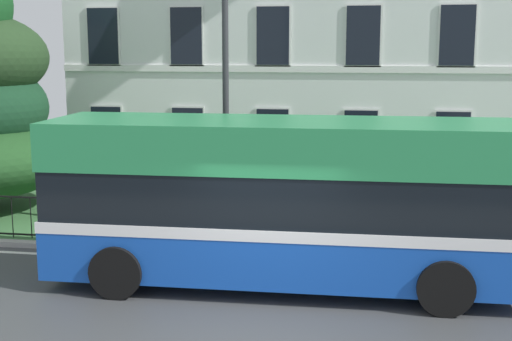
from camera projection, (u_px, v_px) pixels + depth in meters
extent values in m
cube|color=#414345|center=(257.00, 341.00, 10.82)|extent=(60.00, 56.00, 0.06)
cube|color=silver|center=(286.00, 266.00, 14.36)|extent=(54.00, 0.14, 0.01)
cube|color=#9E9E99|center=(289.00, 257.00, 14.80)|extent=(57.00, 0.24, 0.12)
cube|color=#3F723F|center=(302.00, 225.00, 17.44)|extent=(57.00, 5.20, 0.12)
cube|color=white|center=(330.00, 32.00, 25.42)|extent=(15.59, 10.60, 9.65)
cube|color=white|center=(317.00, 69.00, 20.45)|extent=(15.59, 0.06, 0.20)
cube|color=#2D333D|center=(316.00, 156.00, 20.89)|extent=(1.10, 0.06, 2.20)
cube|color=white|center=(107.00, 134.00, 21.85)|extent=(1.05, 0.04, 1.77)
cube|color=black|center=(107.00, 134.00, 21.83)|extent=(0.95, 0.03, 1.67)
cube|color=white|center=(188.00, 135.00, 21.43)|extent=(1.05, 0.04, 1.77)
cube|color=black|center=(188.00, 135.00, 21.41)|extent=(0.95, 0.03, 1.67)
cube|color=white|center=(272.00, 137.00, 21.01)|extent=(1.05, 0.04, 1.77)
cube|color=black|center=(272.00, 137.00, 20.99)|extent=(0.95, 0.03, 1.67)
cube|color=white|center=(360.00, 139.00, 20.58)|extent=(1.05, 0.04, 1.77)
cube|color=black|center=(360.00, 139.00, 20.56)|extent=(0.95, 0.03, 1.67)
cube|color=white|center=(452.00, 141.00, 20.16)|extent=(1.05, 0.04, 1.77)
cube|color=black|center=(452.00, 141.00, 20.14)|extent=(0.95, 0.03, 1.67)
cube|color=white|center=(103.00, 36.00, 21.34)|extent=(1.05, 0.04, 1.77)
cube|color=black|center=(103.00, 36.00, 21.32)|extent=(0.95, 0.03, 1.67)
cube|color=white|center=(186.00, 36.00, 20.91)|extent=(1.05, 0.04, 1.77)
cube|color=black|center=(186.00, 36.00, 20.89)|extent=(0.95, 0.03, 1.67)
cube|color=white|center=(273.00, 36.00, 20.49)|extent=(1.05, 0.04, 1.77)
cube|color=black|center=(273.00, 36.00, 20.47)|extent=(0.95, 0.03, 1.67)
cube|color=white|center=(363.00, 36.00, 20.06)|extent=(1.05, 0.04, 1.77)
cube|color=black|center=(363.00, 36.00, 20.05)|extent=(0.95, 0.03, 1.67)
cube|color=white|center=(457.00, 35.00, 19.64)|extent=(1.05, 0.04, 1.77)
cube|color=black|center=(457.00, 35.00, 19.62)|extent=(0.95, 0.03, 1.67)
cube|color=black|center=(291.00, 207.00, 14.90)|extent=(19.15, 0.04, 0.04)
cube|color=black|center=(291.00, 247.00, 15.05)|extent=(19.15, 0.04, 0.04)
cylinder|color=black|center=(12.00, 217.00, 16.02)|extent=(0.02, 0.02, 0.95)
cylinder|color=black|center=(31.00, 218.00, 15.95)|extent=(0.02, 0.02, 0.95)
cylinder|color=black|center=(50.00, 219.00, 15.87)|extent=(0.02, 0.02, 0.95)
cylinder|color=black|center=(69.00, 219.00, 15.80)|extent=(0.02, 0.02, 0.95)
cylinder|color=black|center=(88.00, 220.00, 15.73)|extent=(0.02, 0.02, 0.95)
cylinder|color=black|center=(108.00, 221.00, 15.65)|extent=(0.02, 0.02, 0.95)
cylinder|color=black|center=(127.00, 222.00, 15.58)|extent=(0.02, 0.02, 0.95)
cylinder|color=black|center=(147.00, 223.00, 15.50)|extent=(0.02, 0.02, 0.95)
cylinder|color=black|center=(167.00, 224.00, 15.43)|extent=(0.02, 0.02, 0.95)
cylinder|color=black|center=(187.00, 225.00, 15.35)|extent=(0.02, 0.02, 0.95)
cylinder|color=black|center=(208.00, 225.00, 15.28)|extent=(0.02, 0.02, 0.95)
cylinder|color=black|center=(228.00, 226.00, 15.21)|extent=(0.02, 0.02, 0.95)
cylinder|color=black|center=(249.00, 227.00, 15.13)|extent=(0.02, 0.02, 0.95)
cylinder|color=black|center=(270.00, 228.00, 15.06)|extent=(0.02, 0.02, 0.95)
cylinder|color=black|center=(291.00, 229.00, 14.98)|extent=(0.02, 0.02, 0.95)
cylinder|color=black|center=(312.00, 230.00, 14.91)|extent=(0.02, 0.02, 0.95)
cylinder|color=black|center=(334.00, 231.00, 14.83)|extent=(0.02, 0.02, 0.95)
cylinder|color=black|center=(356.00, 232.00, 14.76)|extent=(0.02, 0.02, 0.95)
cylinder|color=black|center=(378.00, 233.00, 14.68)|extent=(0.02, 0.02, 0.95)
cylinder|color=black|center=(400.00, 234.00, 14.61)|extent=(0.02, 0.02, 0.95)
cylinder|color=black|center=(423.00, 235.00, 14.54)|extent=(0.02, 0.02, 0.95)
cylinder|color=black|center=(446.00, 236.00, 14.46)|extent=(0.02, 0.02, 0.95)
cylinder|color=black|center=(469.00, 237.00, 14.39)|extent=(0.02, 0.02, 0.95)
cylinder|color=black|center=(492.00, 238.00, 14.31)|extent=(0.02, 0.02, 0.95)
cube|color=#164BB6|center=(283.00, 245.00, 13.14)|extent=(8.65, 2.53, 1.02)
cube|color=white|center=(283.00, 220.00, 13.06)|extent=(8.67, 2.55, 0.20)
cube|color=black|center=(283.00, 193.00, 12.97)|extent=(8.57, 2.49, 0.97)
cube|color=#298D50|center=(283.00, 144.00, 12.81)|extent=(8.65, 2.53, 0.85)
cylinder|color=black|center=(432.00, 249.00, 13.89)|extent=(0.97, 0.32, 0.96)
cylinder|color=black|center=(445.00, 287.00, 11.69)|extent=(0.97, 0.32, 0.96)
cylinder|color=black|center=(153.00, 238.00, 14.70)|extent=(0.97, 0.32, 0.96)
cylinder|color=black|center=(117.00, 272.00, 12.50)|extent=(0.97, 0.32, 0.96)
cylinder|color=#333338|center=(226.00, 95.00, 15.43)|extent=(0.14, 0.14, 6.50)
cylinder|color=#4C4742|center=(93.00, 210.00, 16.59)|extent=(0.50, 0.50, 1.00)
ellipsoid|color=black|center=(92.00, 186.00, 16.48)|extent=(0.51, 0.51, 0.17)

